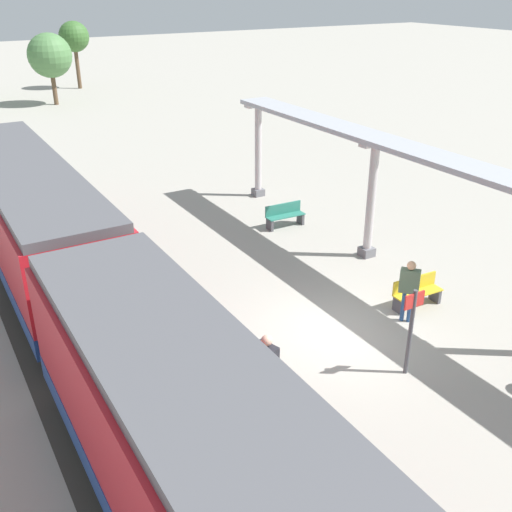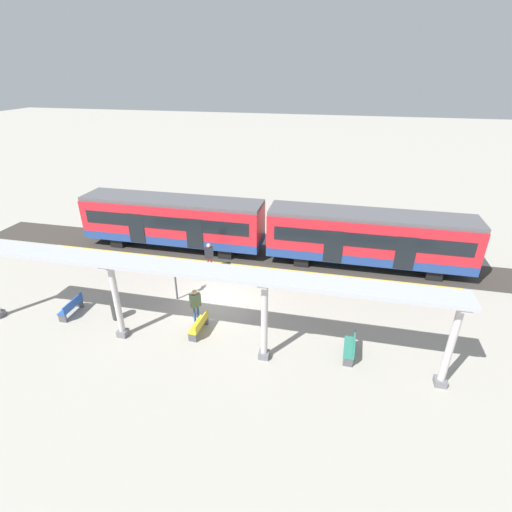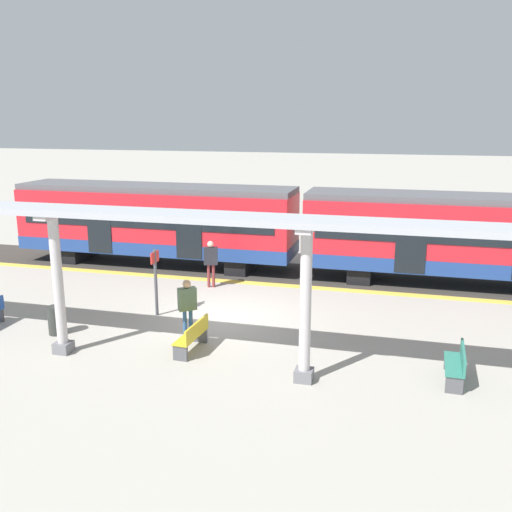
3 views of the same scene
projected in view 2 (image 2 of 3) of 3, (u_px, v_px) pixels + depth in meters
ground_plane at (219, 301)px, 20.33m from camera, size 176.00×176.00×0.00m
tactile_edge_strip at (238, 266)px, 23.83m from camera, size 0.46×26.14×0.01m
trackbed at (245, 253)px, 25.42m from camera, size 3.20×38.14×0.01m
train_near_carriage at (173, 222)px, 25.59m from camera, size 2.65×12.14×3.48m
train_far_carriage at (368, 239)px, 23.07m from camera, size 2.65×12.14×3.48m
canopy_pillar_second at (117, 300)px, 16.82m from camera, size 1.10×0.44×3.88m
canopy_pillar_third at (264, 320)px, 15.49m from camera, size 1.10×0.44×3.88m
canopy_pillar_fourth at (451, 345)px, 14.09m from camera, size 1.10×0.44×3.88m
canopy_beam at (186, 269)px, 15.24m from camera, size 1.20×21.40×0.16m
bench_near_end at (72, 307)px, 19.01m from camera, size 1.51×0.47×0.86m
bench_mid_platform at (200, 325)px, 17.69m from camera, size 1.52×0.51×0.86m
bench_far_end at (351, 348)px, 16.27m from camera, size 1.51×0.49×0.86m
trash_bin at (116, 311)px, 18.73m from camera, size 0.48×0.48×0.86m
platform_info_sign at (175, 277)px, 19.88m from camera, size 0.56×0.10×2.20m
passenger_waiting_near_edge at (209, 254)px, 22.85m from camera, size 0.38×0.56×1.79m
passenger_by_the_benches at (195, 302)px, 18.21m from camera, size 0.51×0.55×1.79m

